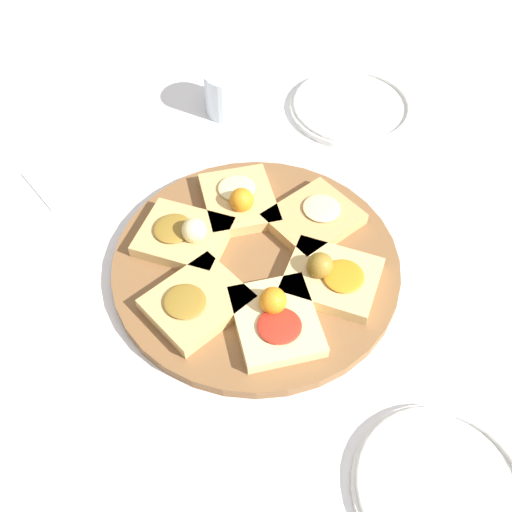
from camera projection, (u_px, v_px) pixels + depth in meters
ground_plane at (256, 267)px, 0.87m from camera, size 3.00×3.00×0.00m
serving_board at (256, 264)px, 0.86m from camera, size 0.41×0.41×0.02m
focaccia_slice_0 at (194, 300)px, 0.80m from camera, size 0.13×0.11×0.03m
focaccia_slice_1 at (276, 318)px, 0.78m from camera, size 0.15×0.16×0.05m
focaccia_slice_2 at (331, 276)px, 0.82m from camera, size 0.15×0.16×0.05m
focaccia_slice_3 at (314, 218)px, 0.89m from camera, size 0.13×0.12×0.03m
focaccia_slice_4 at (239, 200)px, 0.91m from camera, size 0.15×0.16×0.05m
focaccia_slice_5 at (185, 235)px, 0.87m from camera, size 0.15×0.16×0.05m
plate_left at (351, 106)px, 1.09m from camera, size 0.22×0.22×0.02m
plate_right at (441, 489)px, 0.67m from camera, size 0.20×0.20×0.02m
water_glass at (228, 92)px, 1.07m from camera, size 0.08×0.08×0.08m
napkin_stack at (71, 174)px, 0.99m from camera, size 0.14×0.12×0.01m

